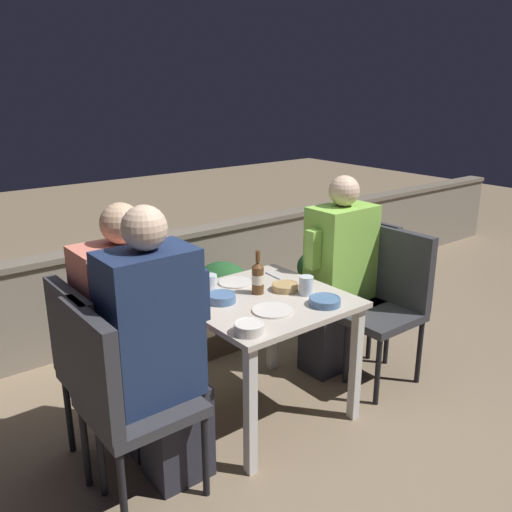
% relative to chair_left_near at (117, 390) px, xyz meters
% --- Properties ---
extents(ground_plane, '(16.00, 16.00, 0.00)m').
position_rel_chair_left_near_xyz_m(ground_plane, '(0.92, 0.15, -0.57)').
color(ground_plane, '#847056').
extents(parapet_wall, '(9.00, 0.18, 0.73)m').
position_rel_chair_left_near_xyz_m(parapet_wall, '(0.92, 1.55, -0.20)').
color(parapet_wall, gray).
rests_on(parapet_wall, ground_plane).
extents(dining_table, '(0.83, 0.82, 0.71)m').
position_rel_chair_left_near_xyz_m(dining_table, '(0.92, 0.15, 0.04)').
color(dining_table, '#BCB2A3').
rests_on(dining_table, ground_plane).
extents(planter_hedge, '(0.81, 0.47, 0.61)m').
position_rel_chair_left_near_xyz_m(planter_hedge, '(1.05, 1.02, -0.23)').
color(planter_hedge, brown).
rests_on(planter_hedge, ground_plane).
extents(chair_left_near, '(0.46, 0.46, 0.95)m').
position_rel_chair_left_near_xyz_m(chair_left_near, '(0.00, 0.00, 0.00)').
color(chair_left_near, '#333338').
rests_on(chair_left_near, ground_plane).
extents(person_navy_jumper, '(0.49, 0.26, 1.34)m').
position_rel_chair_left_near_xyz_m(person_navy_jumper, '(0.21, 0.00, 0.11)').
color(person_navy_jumper, '#282833').
rests_on(person_navy_jumper, ground_plane).
extents(chair_left_far, '(0.46, 0.46, 0.95)m').
position_rel_chair_left_near_xyz_m(chair_left_far, '(0.03, 0.29, 0.00)').
color(chair_left_far, '#333338').
rests_on(chair_left_far, ground_plane).
extents(person_coral_top, '(0.51, 0.26, 1.30)m').
position_rel_chair_left_near_xyz_m(person_coral_top, '(0.24, 0.29, 0.08)').
color(person_coral_top, '#282833').
rests_on(person_coral_top, ground_plane).
extents(chair_right_near, '(0.46, 0.46, 0.95)m').
position_rel_chair_left_near_xyz_m(chair_right_near, '(1.80, 0.00, 0.00)').
color(chair_right_near, '#333338').
rests_on(chair_right_near, ground_plane).
extents(chair_right_far, '(0.46, 0.46, 0.95)m').
position_rel_chair_left_near_xyz_m(chair_right_far, '(1.84, 0.28, 0.00)').
color(chair_right_far, '#333338').
rests_on(chair_right_far, ground_plane).
extents(person_green_blouse, '(0.49, 0.26, 1.28)m').
position_rel_chair_left_near_xyz_m(person_green_blouse, '(1.63, 0.28, 0.07)').
color(person_green_blouse, '#282833').
rests_on(person_green_blouse, ground_plane).
extents(beer_bottle, '(0.07, 0.07, 0.24)m').
position_rel_chair_left_near_xyz_m(beer_bottle, '(0.94, 0.22, 0.23)').
color(beer_bottle, brown).
rests_on(beer_bottle, dining_table).
extents(plate_0, '(0.19, 0.19, 0.01)m').
position_rel_chair_left_near_xyz_m(plate_0, '(0.94, 0.42, 0.14)').
color(plate_0, silver).
rests_on(plate_0, dining_table).
extents(plate_1, '(0.21, 0.21, 0.01)m').
position_rel_chair_left_near_xyz_m(plate_1, '(0.84, -0.02, 0.14)').
color(plate_1, silver).
rests_on(plate_1, dining_table).
extents(bowl_0, '(0.15, 0.15, 0.05)m').
position_rel_chair_left_near_xyz_m(bowl_0, '(0.71, 0.24, 0.17)').
color(bowl_0, '#4C709E').
rests_on(bowl_0, dining_table).
extents(bowl_1, '(0.15, 0.15, 0.04)m').
position_rel_chair_left_near_xyz_m(bowl_1, '(1.09, 0.16, 0.16)').
color(bowl_1, tan).
rests_on(bowl_1, dining_table).
extents(bowl_2, '(0.16, 0.16, 0.04)m').
position_rel_chair_left_near_xyz_m(bowl_2, '(1.11, -0.12, 0.16)').
color(bowl_2, '#4C709E').
rests_on(bowl_2, dining_table).
extents(bowl_3, '(0.14, 0.14, 0.05)m').
position_rel_chair_left_near_xyz_m(bowl_3, '(0.60, -0.14, 0.17)').
color(bowl_3, silver).
rests_on(bowl_3, dining_table).
extents(glass_cup_0, '(0.06, 0.06, 0.11)m').
position_rel_chair_left_near_xyz_m(glass_cup_0, '(0.65, 0.45, 0.19)').
color(glass_cup_0, silver).
rests_on(glass_cup_0, dining_table).
extents(glass_cup_1, '(0.08, 0.08, 0.09)m').
position_rel_chair_left_near_xyz_m(glass_cup_1, '(0.76, 0.43, 0.18)').
color(glass_cup_1, silver).
rests_on(glass_cup_1, dining_table).
extents(glass_cup_2, '(0.08, 0.08, 0.10)m').
position_rel_chair_left_near_xyz_m(glass_cup_2, '(1.14, 0.05, 0.19)').
color(glass_cup_2, silver).
rests_on(glass_cup_2, dining_table).
extents(fork_0, '(0.03, 0.17, 0.01)m').
position_rel_chair_left_near_xyz_m(fork_0, '(1.19, 0.37, 0.14)').
color(fork_0, silver).
rests_on(fork_0, dining_table).
extents(potted_plant, '(0.28, 0.28, 0.63)m').
position_rel_chair_left_near_xyz_m(potted_plant, '(1.93, 0.77, -0.18)').
color(potted_plant, '#9E5638').
rests_on(potted_plant, ground_plane).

